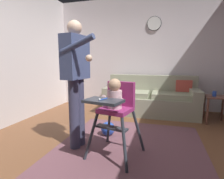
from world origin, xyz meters
TOP-DOWN VIEW (x-y plane):
  - ground at (0.00, 0.00)m, footprint 5.66×6.52m
  - wall_far at (0.00, 2.49)m, footprint 4.86×0.06m
  - area_rug at (0.28, -0.11)m, footprint 1.99×2.58m
  - couch at (0.43, 1.97)m, footprint 2.04×0.86m
  - high_chair at (0.14, -0.11)m, footprint 0.72×0.81m
  - adult_standing at (-0.43, -0.01)m, footprint 0.51×0.55m
  - toy_ball at (-0.14, 0.46)m, footprint 0.22×0.22m
  - side_table at (1.68, 1.62)m, footprint 0.40×0.40m
  - sippy_cup at (1.64, 1.62)m, footprint 0.07×0.07m
  - wall_clock at (0.42, 2.45)m, footprint 0.34×0.04m

SIDE VIEW (x-z plane):
  - ground at x=0.00m, z-range -0.10..0.00m
  - area_rug at x=0.28m, z-range 0.00..0.01m
  - toy_ball at x=-0.14m, z-range 0.00..0.22m
  - couch at x=0.43m, z-range -0.10..0.76m
  - side_table at x=1.68m, z-range 0.12..0.64m
  - sippy_cup at x=1.64m, z-range 0.52..0.62m
  - high_chair at x=0.14m, z-range 0.19..1.17m
  - adult_standing at x=-0.43m, z-range 0.12..1.82m
  - wall_far at x=0.00m, z-range 0.00..2.75m
  - wall_clock at x=0.42m, z-range 1.92..2.26m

